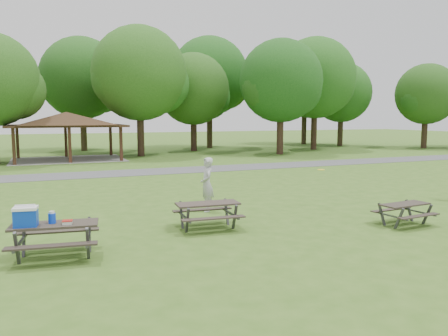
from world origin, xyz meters
TOP-DOWN VIEW (x-y plane):
  - ground at (0.00, 0.00)m, footprint 160.00×160.00m
  - asphalt_path at (0.00, 14.00)m, footprint 120.00×3.20m
  - pavilion at (-4.00, 24.00)m, footprint 8.60×7.01m
  - tree_row_e at (2.10, 25.03)m, footprint 8.40×8.00m
  - tree_row_f at (8.09, 28.53)m, footprint 7.35×7.00m
  - tree_row_g at (14.09, 22.03)m, footprint 7.77×7.40m
  - tree_row_h at (20.10, 25.53)m, footprint 8.61×8.20m
  - tree_row_i at (26.08, 29.03)m, footprint 7.14×6.80m
  - tree_row_j at (32.08, 22.53)m, footprint 6.72×6.40m
  - tree_deep_b at (-1.90, 33.03)m, footprint 8.40×8.00m
  - tree_deep_c at (11.10, 32.03)m, footprint 8.82×8.40m
  - tree_deep_d at (24.10, 33.53)m, footprint 8.40×8.00m
  - picnic_table_near at (-5.87, -1.39)m, footprint 2.22×1.88m
  - picnic_table_middle at (-1.29, -0.20)m, footprint 2.02×1.67m
  - picnic_table_far at (4.60, -2.17)m, footprint 1.73×1.43m
  - frisbee_in_flight at (3.83, 1.24)m, footprint 0.31×0.31m
  - frisbee_thrower at (-0.45, 2.12)m, footprint 0.59×0.79m

SIDE VIEW (x-z plane):
  - ground at x=0.00m, z-range 0.00..0.00m
  - asphalt_path at x=0.00m, z-range 0.00..0.02m
  - picnic_table_far at x=4.60m, z-range 0.17..0.87m
  - picnic_table_middle at x=-1.29m, z-range 0.20..1.02m
  - picnic_table_near at x=-5.87m, z-range 0.10..1.50m
  - frisbee_thrower at x=-0.45m, z-range 0.00..1.95m
  - frisbee_in_flight at x=3.83m, z-range 1.40..1.42m
  - pavilion at x=-4.00m, z-range 1.18..4.94m
  - tree_row_j at x=32.08m, z-range 1.08..10.04m
  - tree_row_f at x=8.09m, z-range 1.06..10.62m
  - tree_row_i at x=26.08m, z-range 1.15..10.67m
  - tree_row_g at x=14.09m, z-range 1.20..11.46m
  - tree_row_e at x=2.10m, z-range 1.27..12.29m
  - tree_deep_b at x=-1.90m, z-range 1.32..12.45m
  - tree_row_h at x=20.10m, z-range 1.34..12.71m
  - tree_deep_d at x=24.10m, z-range 1.39..12.66m
  - tree_deep_c at x=11.10m, z-range 1.49..13.39m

